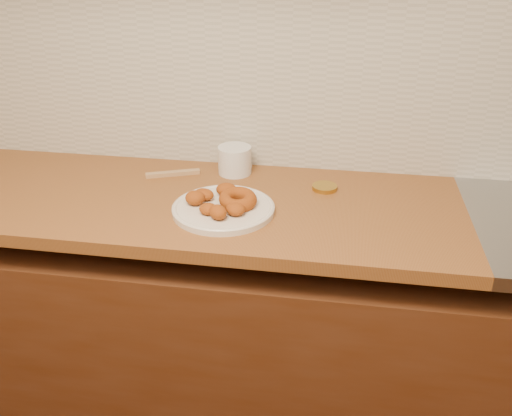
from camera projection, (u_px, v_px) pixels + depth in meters
The scene contains 11 objects.
wall_back at pixel (311, 33), 1.70m from camera, with size 4.00×0.02×2.70m, color tan.
base_cabinet at pixel (292, 338), 1.86m from camera, with size 3.60×0.60×0.77m, color #502B19.
butcher_block at pixel (94, 196), 1.73m from camera, with size 2.30×0.62×0.04m, color brown.
backsplash at pixel (309, 81), 1.75m from camera, with size 3.60×0.02×0.60m, color beige.
donut_plate at pixel (223, 209), 1.58m from camera, with size 0.30×0.30×0.02m, color silver.
ring_donut at pixel (238, 199), 1.58m from camera, with size 0.11×0.11×0.04m, color #98411B.
fried_dough_chunks at pixel (214, 201), 1.57m from camera, with size 0.21×0.21×0.04m.
plastic_tub at pixel (235, 160), 1.82m from camera, with size 0.11×0.11×0.09m, color silver.
tub_lid at pixel (236, 166), 1.89m from camera, with size 0.11×0.11×0.01m, color silver.
brass_jar_lid at pixel (325, 187), 1.72m from camera, with size 0.08×0.08×0.01m, color gold.
wooden_utensil at pixel (173, 173), 1.82m from camera, with size 0.18×0.02×0.01m, color tan.
Camera 1 is at (0.11, 0.23, 1.63)m, focal length 38.00 mm.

